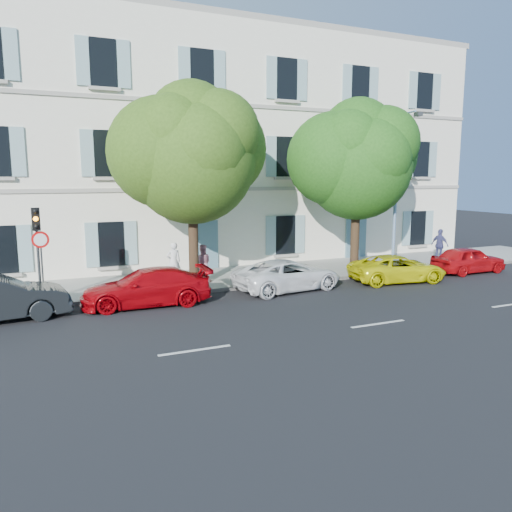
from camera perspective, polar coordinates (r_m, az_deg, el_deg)
name	(u,v)px	position (r m, az deg, el deg)	size (l,w,h in m)	color
ground	(313,296)	(19.52, 6.58, -4.62)	(90.00, 90.00, 0.00)	black
sidewalk	(265,274)	(23.35, 1.04, -2.11)	(36.00, 4.50, 0.15)	#A09E96
kerb	(286,283)	(21.44, 3.49, -3.11)	(36.00, 0.16, 0.16)	#9E998E
building	(222,151)	(28.26, -3.96, 11.88)	(28.00, 7.00, 12.00)	white
car_red_coupe	(146,287)	(18.35, -12.41, -3.51)	(1.87, 4.60, 1.33)	#A5040B
car_white_coupe	(288,275)	(20.37, 3.66, -2.17)	(2.10, 4.55, 1.27)	white
car_yellow_supercar	(398,269)	(22.83, 15.87, -1.38)	(1.97, 4.28, 1.19)	#D9D409
car_red_hatchback	(468,260)	(26.08, 23.09, -0.39)	(1.53, 3.79, 1.29)	#B30B0F
tree_left	(192,160)	(20.27, -7.35, 10.83)	(5.11, 5.11, 7.92)	#3A2819
tree_right	(357,166)	(23.75, 11.48, 10.08)	(5.00, 5.00, 7.71)	#3A2819
traffic_light	(37,234)	(18.99, -23.77, 2.26)	(0.28, 0.38, 3.38)	#383A3D
road_sign	(41,251)	(19.04, -23.35, 0.48)	(0.59, 0.08, 2.56)	#383A3D
street_lamp	(398,183)	(24.34, 15.93, 8.00)	(0.38, 1.57, 7.31)	#7293BF
pedestrian_a	(174,262)	(21.71, -9.40, -0.64)	(0.61, 0.40, 1.67)	white
pedestrian_b	(202,263)	(21.27, -6.16, -0.85)	(0.78, 0.61, 1.61)	#CC8291
pedestrian_c	(440,245)	(28.28, 20.27, 1.19)	(1.00, 0.42, 1.71)	#44477D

